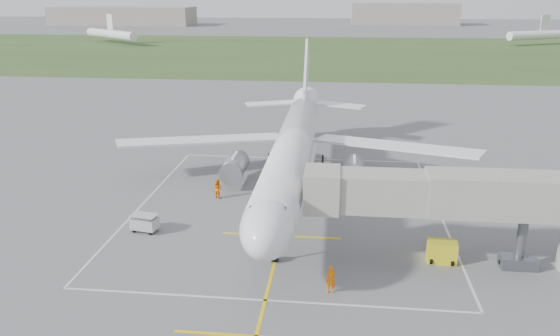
# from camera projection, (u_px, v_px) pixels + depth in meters

# --- Properties ---
(ground) EXTENTS (700.00, 700.00, 0.00)m
(ground) POSITION_uv_depth(u_px,v_px,m) (292.00, 194.00, 55.07)
(ground) COLOR #5D5D5F
(ground) RESTS_ON ground
(grass_strip) EXTENTS (700.00, 120.00, 0.02)m
(grass_strip) POSITION_uv_depth(u_px,v_px,m) (327.00, 52.00, 177.83)
(grass_strip) COLOR #354F22
(grass_strip) RESTS_ON ground
(apron_markings) EXTENTS (28.20, 60.00, 0.01)m
(apron_markings) POSITION_uv_depth(u_px,v_px,m) (286.00, 216.00, 49.58)
(apron_markings) COLOR yellow
(apron_markings) RESTS_ON ground
(airliner) EXTENTS (38.93, 46.75, 13.52)m
(airliner) POSITION_uv_depth(u_px,v_px,m) (293.00, 150.00, 54.41)
(airliner) COLOR white
(airliner) RESTS_ON ground
(jet_bridge) EXTENTS (23.40, 5.00, 7.20)m
(jet_bridge) POSITION_uv_depth(u_px,v_px,m) (493.00, 207.00, 39.22)
(jet_bridge) COLOR gray
(jet_bridge) RESTS_ON ground
(gpu_unit) EXTENTS (2.31, 1.73, 1.64)m
(gpu_unit) POSITION_uv_depth(u_px,v_px,m) (442.00, 252.00, 41.13)
(gpu_unit) COLOR yellow
(gpu_unit) RESTS_ON ground
(baggage_cart) EXTENTS (2.39, 1.70, 1.52)m
(baggage_cart) POSITION_uv_depth(u_px,v_px,m) (145.00, 223.00, 46.26)
(baggage_cart) COLOR #B3B3B3
(baggage_cart) RESTS_ON ground
(ramp_worker_nose) EXTENTS (0.72, 0.48, 1.96)m
(ramp_worker_nose) POSITION_uv_depth(u_px,v_px,m) (331.00, 280.00, 36.81)
(ramp_worker_nose) COLOR orange
(ramp_worker_nose) RESTS_ON ground
(ramp_worker_wing) EXTENTS (1.18, 1.10, 1.93)m
(ramp_worker_wing) POSITION_uv_depth(u_px,v_px,m) (218.00, 188.00, 53.71)
(ramp_worker_wing) COLOR orange
(ramp_worker_wing) RESTS_ON ground
(distant_hangars) EXTENTS (345.00, 49.00, 12.00)m
(distant_hangars) POSITION_uv_depth(u_px,v_px,m) (305.00, 16.00, 305.55)
(distant_hangars) COLOR gray
(distant_hangars) RESTS_ON ground
(distant_aircraft) EXTENTS (188.86, 34.80, 8.85)m
(distant_aircraft) POSITION_uv_depth(u_px,v_px,m) (326.00, 34.00, 203.11)
(distant_aircraft) COLOR white
(distant_aircraft) RESTS_ON ground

